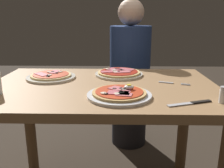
{
  "coord_description": "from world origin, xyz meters",
  "views": [
    {
      "loc": [
        0.07,
        -1.18,
        1.06
      ],
      "look_at": [
        0.05,
        -0.09,
        0.75
      ],
      "focal_mm": 39.06,
      "sensor_mm": 36.0,
      "label": 1
    }
  ],
  "objects_px": {
    "dining_table": "(103,107)",
    "diner_person": "(130,79)",
    "fork": "(172,83)",
    "pizza_across_left": "(51,76)",
    "knife": "(193,103)",
    "salt_shaker": "(223,95)",
    "pizza_across_right": "(119,73)",
    "pizza_foreground": "(119,94)"
  },
  "relations": [
    {
      "from": "dining_table",
      "to": "diner_person",
      "type": "distance_m",
      "value": 0.76
    },
    {
      "from": "dining_table",
      "to": "diner_person",
      "type": "xyz_separation_m",
      "value": [
        0.17,
        0.73,
        -0.04
      ]
    },
    {
      "from": "fork",
      "to": "diner_person",
      "type": "xyz_separation_m",
      "value": [
        -0.18,
        0.7,
        -0.16
      ]
    },
    {
      "from": "pizza_across_left",
      "to": "fork",
      "type": "height_order",
      "value": "pizza_across_left"
    },
    {
      "from": "knife",
      "to": "salt_shaker",
      "type": "xyz_separation_m",
      "value": [
        0.12,
        0.01,
        0.03
      ]
    },
    {
      "from": "pizza_across_right",
      "to": "fork",
      "type": "bearing_deg",
      "value": -32.82
    },
    {
      "from": "pizza_across_right",
      "to": "diner_person",
      "type": "relative_size",
      "value": 0.23
    },
    {
      "from": "pizza_across_right",
      "to": "fork",
      "type": "xyz_separation_m",
      "value": [
        0.27,
        -0.17,
        -0.01
      ]
    },
    {
      "from": "fork",
      "to": "knife",
      "type": "xyz_separation_m",
      "value": [
        0.02,
        -0.3,
        0.0
      ]
    },
    {
      "from": "pizza_foreground",
      "to": "knife",
      "type": "bearing_deg",
      "value": -15.41
    },
    {
      "from": "dining_table",
      "to": "pizza_across_right",
      "type": "xyz_separation_m",
      "value": [
        0.08,
        0.21,
        0.13
      ]
    },
    {
      "from": "pizza_across_left",
      "to": "salt_shaker",
      "type": "bearing_deg",
      "value": -25.65
    },
    {
      "from": "diner_person",
      "to": "pizza_across_right",
      "type": "bearing_deg",
      "value": 80.13
    },
    {
      "from": "salt_shaker",
      "to": "diner_person",
      "type": "height_order",
      "value": "diner_person"
    },
    {
      "from": "pizza_across_left",
      "to": "fork",
      "type": "relative_size",
      "value": 1.76
    },
    {
      "from": "dining_table",
      "to": "pizza_foreground",
      "type": "distance_m",
      "value": 0.24
    },
    {
      "from": "pizza_foreground",
      "to": "pizza_across_left",
      "type": "height_order",
      "value": "pizza_foreground"
    },
    {
      "from": "dining_table",
      "to": "salt_shaker",
      "type": "bearing_deg",
      "value": -27.13
    },
    {
      "from": "pizza_across_left",
      "to": "pizza_across_right",
      "type": "xyz_separation_m",
      "value": [
        0.38,
        0.08,
        0.0
      ]
    },
    {
      "from": "pizza_across_right",
      "to": "pizza_foreground",
      "type": "bearing_deg",
      "value": -89.85
    },
    {
      "from": "dining_table",
      "to": "fork",
      "type": "xyz_separation_m",
      "value": [
        0.35,
        0.03,
        0.12
      ]
    },
    {
      "from": "fork",
      "to": "salt_shaker",
      "type": "height_order",
      "value": "salt_shaker"
    },
    {
      "from": "dining_table",
      "to": "pizza_across_left",
      "type": "height_order",
      "value": "pizza_across_left"
    },
    {
      "from": "pizza_across_left",
      "to": "knife",
      "type": "relative_size",
      "value": 1.41
    },
    {
      "from": "dining_table",
      "to": "knife",
      "type": "relative_size",
      "value": 6.06
    },
    {
      "from": "fork",
      "to": "diner_person",
      "type": "bearing_deg",
      "value": 104.23
    },
    {
      "from": "pizza_across_right",
      "to": "fork",
      "type": "height_order",
      "value": "pizza_across_right"
    },
    {
      "from": "knife",
      "to": "dining_table",
      "type": "bearing_deg",
      "value": 144.74
    },
    {
      "from": "pizza_foreground",
      "to": "salt_shaker",
      "type": "xyz_separation_m",
      "value": [
        0.41,
        -0.07,
        0.02
      ]
    },
    {
      "from": "pizza_across_right",
      "to": "knife",
      "type": "height_order",
      "value": "pizza_across_right"
    },
    {
      "from": "dining_table",
      "to": "pizza_foreground",
      "type": "xyz_separation_m",
      "value": [
        0.08,
        -0.18,
        0.13
      ]
    },
    {
      "from": "dining_table",
      "to": "pizza_across_right",
      "type": "height_order",
      "value": "pizza_across_right"
    },
    {
      "from": "pizza_across_right",
      "to": "salt_shaker",
      "type": "relative_size",
      "value": 4.13
    },
    {
      "from": "dining_table",
      "to": "knife",
      "type": "distance_m",
      "value": 0.47
    },
    {
      "from": "pizza_foreground",
      "to": "pizza_across_left",
      "type": "relative_size",
      "value": 1.04
    },
    {
      "from": "pizza_foreground",
      "to": "salt_shaker",
      "type": "distance_m",
      "value": 0.42
    },
    {
      "from": "dining_table",
      "to": "pizza_across_left",
      "type": "distance_m",
      "value": 0.35
    },
    {
      "from": "pizza_across_right",
      "to": "salt_shaker",
      "type": "distance_m",
      "value": 0.62
    },
    {
      "from": "pizza_across_left",
      "to": "diner_person",
      "type": "distance_m",
      "value": 0.79
    },
    {
      "from": "diner_person",
      "to": "knife",
      "type": "bearing_deg",
      "value": 101.28
    },
    {
      "from": "salt_shaker",
      "to": "pizza_foreground",
      "type": "bearing_deg",
      "value": 170.46
    },
    {
      "from": "fork",
      "to": "knife",
      "type": "distance_m",
      "value": 0.3
    }
  ]
}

